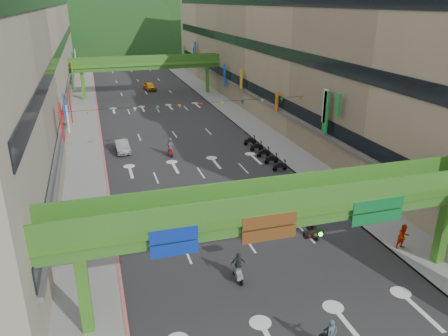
{
  "coord_description": "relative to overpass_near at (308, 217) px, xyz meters",
  "views": [
    {
      "loc": [
        -9.52,
        -13.48,
        16.19
      ],
      "look_at": [
        0.0,
        18.0,
        3.5
      ],
      "focal_mm": 35.0,
      "sensor_mm": 36.0,
      "label": 1
    }
  ],
  "objects": [
    {
      "name": "road_slab",
      "position": [
        -0.93,
        44.62,
        -5.2
      ],
      "size": [
        18.0,
        140.0,
        0.02
      ],
      "primitive_type": "cube",
      "color": "#28282B",
      "rests_on": "ground"
    },
    {
      "name": "sidewalk_left",
      "position": [
        -11.93,
        44.62,
        -5.13
      ],
      "size": [
        4.0,
        140.0,
        0.15
      ],
      "primitive_type": "cube",
      "color": "gray",
      "rests_on": "ground"
    },
    {
      "name": "sidewalk_right",
      "position": [
        10.07,
        44.62,
        -5.13
      ],
      "size": [
        4.0,
        140.0,
        0.15
      ],
      "primitive_type": "cube",
      "color": "gray",
      "rests_on": "ground"
    },
    {
      "name": "curb_left",
      "position": [
        -10.03,
        44.62,
        -5.12
      ],
      "size": [
        0.2,
        140.0,
        0.18
      ],
      "primitive_type": "cube",
      "color": "#CC5959",
      "rests_on": "ground"
    },
    {
      "name": "curb_right",
      "position": [
        8.17,
        44.62,
        -5.12
      ],
      "size": [
        0.2,
        140.0,
        0.18
      ],
      "primitive_type": "cube",
      "color": "gray",
      "rests_on": "ground"
    },
    {
      "name": "building_row_left",
      "position": [
        -19.86,
        44.62,
        4.25
      ],
      "size": [
        12.8,
        95.0,
        19.0
      ],
      "color": "#9E937F",
      "rests_on": "ground"
    },
    {
      "name": "building_row_right",
      "position": [
        18.0,
        44.62,
        4.25
      ],
      "size": [
        12.8,
        95.0,
        19.0
      ],
      "color": "gray",
      "rests_on": "ground"
    },
    {
      "name": "overpass_near",
      "position": [
        0.0,
        0.0,
        0.0
      ],
      "size": [
        28.0,
        12.27,
        7.1
      ],
      "color": "#4C9E2D",
      "rests_on": "ground"
    },
    {
      "name": "overpass_far",
      "position": [
        -0.93,
        59.62,
        0.2
      ],
      "size": [
        28.0,
        2.2,
        7.1
      ],
      "color": "#4C9E2D",
      "rests_on": "ground"
    },
    {
      "name": "hill_left",
      "position": [
        -15.93,
        154.62,
        -5.21
      ],
      "size": [
        168.0,
        140.0,
        112.0
      ],
      "primitive_type": "ellipsoid",
      "color": "#1C4419",
      "rests_on": "ground"
    },
    {
      "name": "hill_right",
      "position": [
        24.07,
        174.62,
        -5.21
      ],
      "size": [
        208.0,
        176.0,
        128.0
      ],
      "primitive_type": "ellipsoid",
      "color": "#1C4419",
      "rests_on": "ground"
    },
    {
      "name": "bunting_string",
      "position": [
        -0.93,
        24.62,
        0.75
      ],
      "size": [
        26.0,
        0.36,
        0.47
      ],
      "color": "black",
      "rests_on": "ground"
    },
    {
      "name": "scooter_rider_mid",
      "position": [
        3.85,
        6.03,
        -4.22
      ],
      "size": [
        0.81,
        1.6,
        1.92
      ],
      "color": "black",
      "rests_on": "ground"
    },
    {
      "name": "scooter_rider_left",
      "position": [
        -3.07,
        2.61,
        -4.24
      ],
      "size": [
        0.97,
        1.6,
        1.94
      ],
      "color": "gray",
      "rests_on": "ground"
    },
    {
      "name": "scooter_rider_far",
      "position": [
        -2.9,
        26.62,
        -4.17
      ],
      "size": [
        0.89,
        1.6,
        2.04
      ],
      "color": "maroon",
      "rests_on": "ground"
    },
    {
      "name": "parked_scooter_row",
      "position": [
        6.87,
        23.29,
        -4.68
      ],
      "size": [
        1.6,
        9.35,
        1.08
      ],
      "color": "black",
      "rests_on": "ground"
    },
    {
      "name": "car_silver",
      "position": [
        -7.93,
        29.62,
        -4.51
      ],
      "size": [
        1.68,
        4.26,
        1.38
      ],
      "primitive_type": "imported",
      "rotation": [
        0.0,
        0.0,
        0.05
      ],
      "color": "#94949A",
      "rests_on": "ground"
    },
    {
      "name": "car_yellow",
      "position": [
        0.1,
        65.45,
        -4.46
      ],
      "size": [
        2.48,
        4.64,
        1.5
      ],
      "primitive_type": "imported",
      "rotation": [
        0.0,
        0.0,
        0.17
      ],
      "color": "orange",
      "rests_on": "ground"
    },
    {
      "name": "pedestrian_red",
      "position": [
        8.89,
        2.62,
        -4.3
      ],
      "size": [
        0.89,
        0.7,
        1.81
      ],
      "primitive_type": "imported",
      "rotation": [
        0.0,
        0.0,
        0.01
      ],
      "color": "#B72205",
      "rests_on": "ground"
    },
    {
      "name": "pedestrian_dark",
      "position": [
        11.27,
        8.88,
        -4.41
      ],
      "size": [
        0.96,
        0.46,
        1.6
      ],
      "primitive_type": "imported",
      "rotation": [
        0.0,
        0.0,
        0.08
      ],
      "color": "#212228",
      "rests_on": "ground"
    },
    {
      "name": "pedestrian_blue",
      "position": [
        8.87,
        11.51,
        -4.44
      ],
      "size": [
        0.82,
        0.65,
        1.53
      ],
      "primitive_type": "imported",
      "rotation": [
        0.0,
        0.0,
        2.83
      ],
      "color": "#344861",
      "rests_on": "ground"
    }
  ]
}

